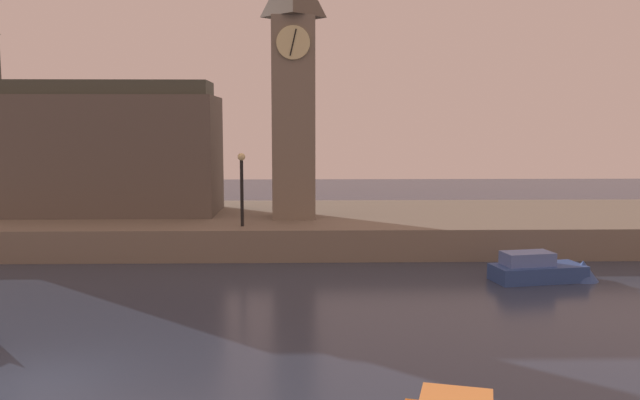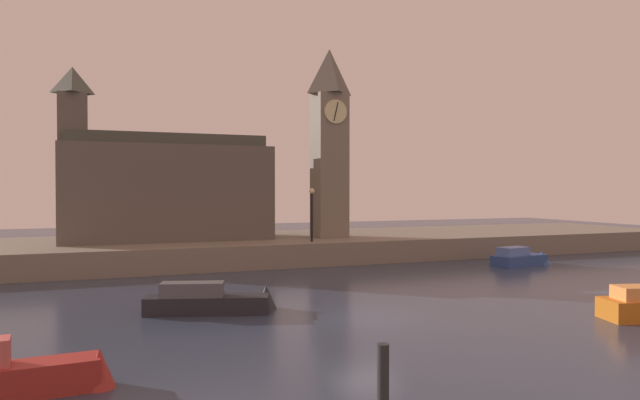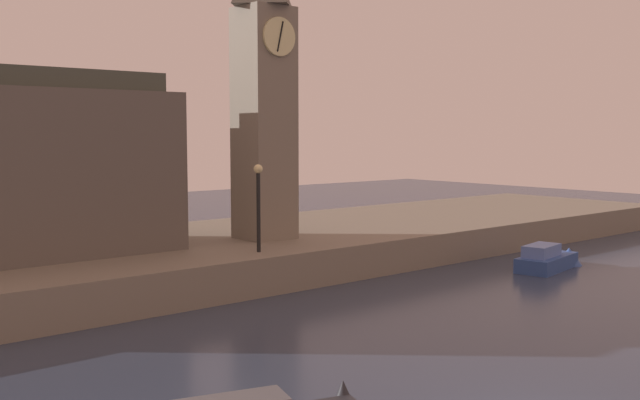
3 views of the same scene
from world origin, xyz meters
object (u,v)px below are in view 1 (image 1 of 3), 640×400
(parliament_hall, at_px, (84,148))
(boat_tour_blue, at_px, (548,270))
(streetlamp, at_px, (242,180))
(clock_tower, at_px, (294,82))

(parliament_hall, bearing_deg, boat_tour_blue, -24.57)
(boat_tour_blue, bearing_deg, streetlamp, 158.53)
(clock_tower, bearing_deg, boat_tour_blue, -37.53)
(clock_tower, height_order, parliament_hall, clock_tower)
(parliament_hall, xyz_separation_m, streetlamp, (9.00, -4.94, -1.37))
(parliament_hall, height_order, boat_tour_blue, parliament_hall)
(clock_tower, xyz_separation_m, boat_tour_blue, (10.46, -8.03, -8.03))
(boat_tour_blue, bearing_deg, parliament_hall, 155.43)
(clock_tower, bearing_deg, parliament_hall, 170.19)
(clock_tower, xyz_separation_m, parliament_hall, (-11.43, 1.98, -3.39))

